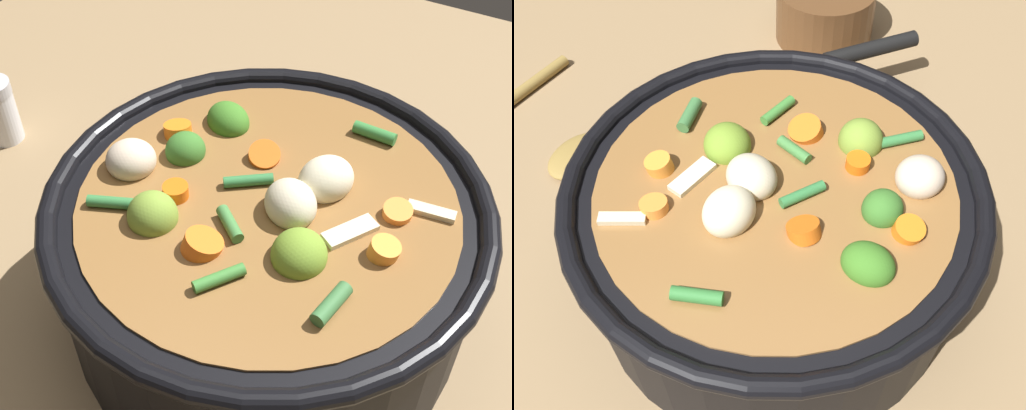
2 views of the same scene
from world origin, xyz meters
The scene contains 4 objects.
ground_plane centered at (0.00, 0.00, 0.00)m, with size 1.10×1.10×0.00m, color #8C704C.
cooking_pot centered at (0.00, 0.00, 0.07)m, with size 0.34×0.34×0.15m.
wooden_spoon centered at (-0.14, -0.27, 0.01)m, with size 0.21×0.21×0.01m.
small_saucepan centered at (-0.37, 0.03, 0.04)m, with size 0.20×0.17×0.07m.
Camera 2 is at (0.29, 0.03, 0.47)m, focal length 41.20 mm.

